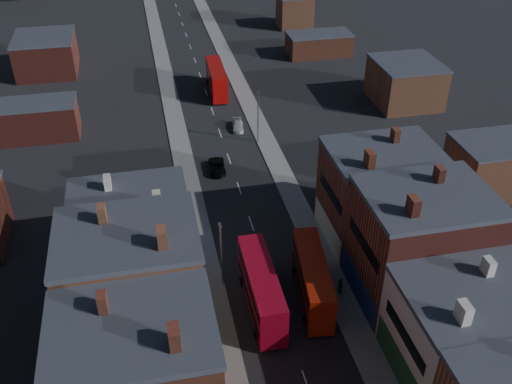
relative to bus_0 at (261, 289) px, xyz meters
name	(u,v)px	position (x,y,z in m)	size (l,w,h in m)	color
pavement_west	(189,186)	(-4.58, 24.19, -2.65)	(3.00, 200.00, 0.12)	gray
pavement_east	(282,175)	(8.42, 24.19, -2.65)	(3.00, 200.00, 0.12)	gray
lamp_post_2	(221,251)	(-3.28, 4.19, 1.99)	(0.25, 0.70, 8.12)	slate
lamp_post_3	(258,114)	(7.12, 34.19, 1.99)	(0.25, 0.70, 8.12)	slate
bus_0	(261,289)	(0.00, 0.00, 0.00)	(3.05, 11.67, 5.03)	#AD0922
bus_1	(313,279)	(5.42, 0.40, -0.10)	(3.95, 11.47, 4.85)	#A91D09
bus_2	(216,79)	(3.83, 53.52, -0.07)	(3.17, 11.44, 4.91)	#A30907
car_2	(217,167)	(-0.26, 27.17, -2.05)	(2.20, 4.78, 1.33)	black
car_3	(238,126)	(4.89, 38.97, -2.12)	(1.66, 4.09, 1.19)	silver
ped_3	(340,286)	(8.50, 0.38, -1.65)	(1.11, 0.50, 1.89)	#504A45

